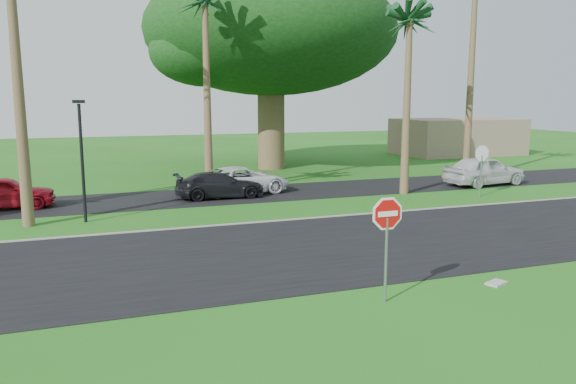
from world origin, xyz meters
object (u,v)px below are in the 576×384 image
at_px(stop_sign_near, 387,228).
at_px(car_pickup, 484,171).
at_px(stop_sign_far, 482,160).
at_px(car_red, 4,193).
at_px(car_dark, 220,185).
at_px(car_minivan, 242,180).

distance_m(stop_sign_near, car_pickup, 19.78).
bearing_deg(stop_sign_far, car_red, -11.78).
xyz_separation_m(stop_sign_near, car_dark, (-0.44, 14.90, -1.16)).
relative_size(car_dark, car_pickup, 0.89).
distance_m(car_dark, car_minivan, 1.61).
height_order(stop_sign_near, stop_sign_far, same).
height_order(stop_sign_near, car_minivan, stop_sign_near).
bearing_deg(car_pickup, stop_sign_far, 131.59).
relative_size(stop_sign_far, car_red, 0.64).
xyz_separation_m(stop_sign_near, stop_sign_far, (11.50, 11.00, 0.00)).
height_order(car_dark, car_pickup, car_pickup).
relative_size(stop_sign_far, car_pickup, 0.56).
distance_m(car_minivan, car_pickup, 13.31).
relative_size(car_dark, car_minivan, 0.88).
distance_m(stop_sign_near, stop_sign_far, 15.91).
bearing_deg(car_dark, stop_sign_near, -177.63).
bearing_deg(car_pickup, stop_sign_near, 128.03).
bearing_deg(stop_sign_far, car_pickup, -131.85).
bearing_deg(car_pickup, car_dark, 79.39).
xyz_separation_m(stop_sign_far, car_pickup, (2.57, 2.87, -0.97)).
height_order(car_minivan, car_pickup, car_pickup).
bearing_deg(stop_sign_near, stop_sign_far, 43.73).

